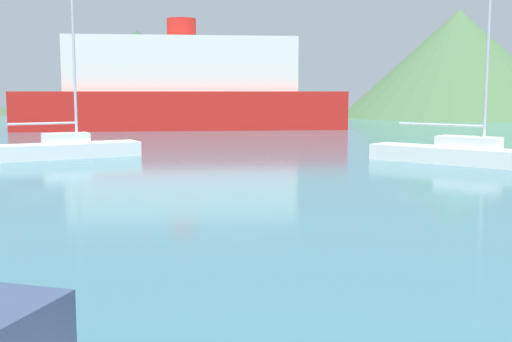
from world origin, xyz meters
The scene contains 5 objects.
sailboat_middle centered at (-11.18, 26.96, 0.46)m, with size 6.05×5.10×7.91m.
sailboat_outer centered at (6.00, 26.77, 0.46)m, with size 7.76×5.52×8.31m.
ferry_distant centered at (-12.12, 50.76, 3.11)m, with size 26.58×15.42×8.67m.
hill_central centered at (-26.43, 82.40, 5.43)m, with size 26.51×26.51×10.86m.
hill_east centered at (13.37, 76.44, 6.03)m, with size 26.36×26.36×12.07m.
Camera 1 is at (1.20, 0.12, 2.95)m, focal length 45.00 mm.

